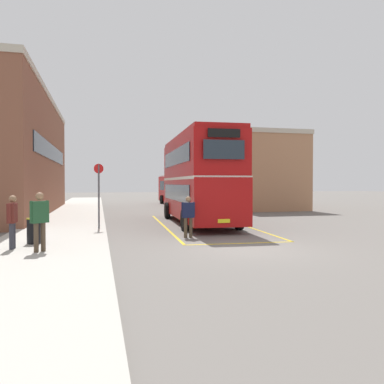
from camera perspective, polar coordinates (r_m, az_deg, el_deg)
name	(u,v)px	position (r m, az deg, el deg)	size (l,w,h in m)	color
ground_plane	(170,215)	(26.93, -3.26, -3.38)	(135.60, 135.60, 0.00)	#66605B
sidewalk_left	(75,213)	(28.94, -16.92, -2.97)	(4.00, 57.60, 0.14)	#B2ADA3
brick_building_left	(11,155)	(30.17, -25.10, 4.97)	(5.52, 21.76, 8.38)	brown
depot_building_right	(237,173)	(38.58, 6.63, 2.80)	(6.17, 18.03, 6.42)	#AD7A56
double_decker_bus	(198,177)	(21.14, 0.93, 2.15)	(3.22, 10.51, 4.75)	black
single_deck_bus	(179,189)	(39.28, -1.89, 0.49)	(3.17, 8.45, 3.02)	black
pedestrian_boarding	(188,214)	(15.58, -0.56, -3.25)	(0.56, 0.25, 1.67)	#473828
pedestrian_waiting_near	(12,218)	(13.36, -24.99, -3.49)	(0.25, 0.57, 1.68)	#2D2D38
pedestrian_waiting_far	(40,217)	(12.47, -21.57, -3.45)	(0.54, 0.49, 1.79)	#473828
litter_bin	(34,231)	(14.29, -22.30, -5.31)	(0.48, 0.48, 0.87)	black
bus_stop_sign	(99,190)	(18.10, -13.59, 0.31)	(0.43, 0.15, 2.95)	#4C4C51
bay_marking_yellow	(207,227)	(19.38, 2.25, -5.21)	(4.81, 12.60, 0.01)	gold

